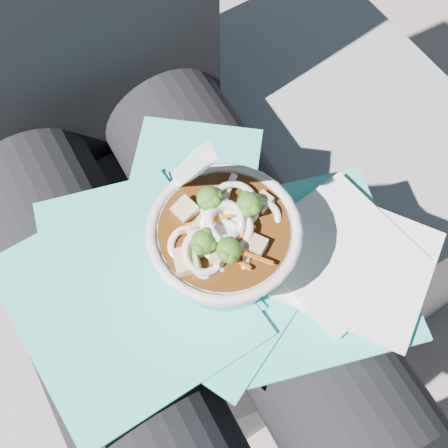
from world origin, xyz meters
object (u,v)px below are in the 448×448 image
stone_ledge (152,289)px  plastic_bag (196,268)px  lap (184,301)px  person_body (144,224)px  udon_bowl (223,242)px

stone_ledge → plastic_bag: (0.01, -0.16, 0.39)m
lap → person_body: (0.00, 0.09, 0.02)m
stone_ledge → udon_bowl: bearing=-77.1°
lap → person_body: size_ratio=0.48×
lap → plastic_bag: size_ratio=1.27×
lap → udon_bowl: bearing=-24.3°
person_body → plastic_bag: 0.12m
person_body → udon_bowl: size_ratio=5.31×
plastic_bag → udon_bowl: udon_bowl is taller
plastic_bag → udon_bowl: bearing=-26.4°
lap → plastic_bag: 0.09m
lap → person_body: 0.10m
stone_ledge → lap: 0.34m
person_body → plastic_bag: (0.01, -0.10, 0.06)m
stone_ledge → udon_bowl: udon_bowl is taller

